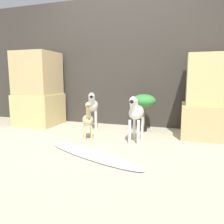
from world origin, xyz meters
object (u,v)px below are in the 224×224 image
zebra_right (136,113)px  surfboard (90,154)px  potted_palm_front (144,102)px  zebra_left (92,106)px  giraffe_figurine (88,119)px

zebra_right → surfboard: 0.83m
zebra_right → potted_palm_front: size_ratio=1.06×
zebra_left → surfboard: (0.43, -1.11, -0.38)m
zebra_left → zebra_right: bearing=-30.6°
zebra_left → potted_palm_front: 0.82m
giraffe_figurine → surfboard: (0.28, -0.57, -0.27)m
zebra_right → potted_palm_front: (-0.01, 0.64, 0.06)m
zebra_right → surfboard: bearing=-120.5°
potted_palm_front → zebra_left: bearing=-168.3°
zebra_right → giraffe_figurine: zebra_right is taller
zebra_left → potted_palm_front: bearing=11.7°
zebra_right → potted_palm_front: 0.65m
potted_palm_front → zebra_right: bearing=-89.5°
potted_palm_front → giraffe_figurine: bearing=-132.3°
zebra_right → surfboard: zebra_right is taller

